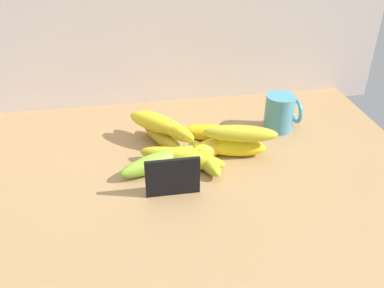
{
  "coord_description": "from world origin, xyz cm",
  "views": [
    {
      "loc": [
        -9.53,
        -73.1,
        56.82
      ],
      "look_at": [
        3.74,
        4.95,
        8.0
      ],
      "focal_mm": 39.3,
      "sensor_mm": 36.0,
      "label": 1
    }
  ],
  "objects_px": {
    "banana_3": "(215,146)",
    "banana_7": "(156,123)",
    "banana_9": "(165,125)",
    "banana_6": "(160,161)",
    "banana_2": "(204,158)",
    "chalkboard_sign": "(173,178)",
    "banana_0": "(182,158)",
    "banana_1": "(232,147)",
    "banana_5": "(208,132)",
    "banana_8": "(240,134)",
    "coffee_mug": "(280,113)",
    "banana_4": "(163,139)"
  },
  "relations": [
    {
      "from": "coffee_mug",
      "to": "banana_0",
      "type": "height_order",
      "value": "coffee_mug"
    },
    {
      "from": "coffee_mug",
      "to": "banana_1",
      "type": "height_order",
      "value": "coffee_mug"
    },
    {
      "from": "coffee_mug",
      "to": "banana_3",
      "type": "bearing_deg",
      "value": -154.8
    },
    {
      "from": "chalkboard_sign",
      "to": "banana_7",
      "type": "height_order",
      "value": "chalkboard_sign"
    },
    {
      "from": "chalkboard_sign",
      "to": "banana_0",
      "type": "distance_m",
      "value": 0.1
    },
    {
      "from": "banana_5",
      "to": "banana_2",
      "type": "bearing_deg",
      "value": -105.88
    },
    {
      "from": "chalkboard_sign",
      "to": "coffee_mug",
      "type": "bearing_deg",
      "value": 36.06
    },
    {
      "from": "banana_1",
      "to": "banana_4",
      "type": "bearing_deg",
      "value": 155.55
    },
    {
      "from": "banana_3",
      "to": "banana_9",
      "type": "distance_m",
      "value": 0.13
    },
    {
      "from": "banana_0",
      "to": "banana_8",
      "type": "xyz_separation_m",
      "value": [
        0.14,
        0.01,
        0.04
      ]
    },
    {
      "from": "banana_6",
      "to": "banana_9",
      "type": "relative_size",
      "value": 1.04
    },
    {
      "from": "banana_0",
      "to": "banana_3",
      "type": "height_order",
      "value": "banana_0"
    },
    {
      "from": "banana_3",
      "to": "banana_4",
      "type": "distance_m",
      "value": 0.13
    },
    {
      "from": "banana_7",
      "to": "banana_3",
      "type": "bearing_deg",
      "value": -27.7
    },
    {
      "from": "banana_0",
      "to": "banana_6",
      "type": "height_order",
      "value": "same"
    },
    {
      "from": "banana_7",
      "to": "coffee_mug",
      "type": "bearing_deg",
      "value": 3.77
    },
    {
      "from": "coffee_mug",
      "to": "banana_6",
      "type": "distance_m",
      "value": 0.35
    },
    {
      "from": "banana_0",
      "to": "banana_2",
      "type": "xyz_separation_m",
      "value": [
        0.05,
        -0.0,
        -0.0
      ]
    },
    {
      "from": "banana_3",
      "to": "banana_6",
      "type": "height_order",
      "value": "banana_6"
    },
    {
      "from": "banana_3",
      "to": "banana_7",
      "type": "height_order",
      "value": "banana_7"
    },
    {
      "from": "coffee_mug",
      "to": "banana_7",
      "type": "xyz_separation_m",
      "value": [
        -0.32,
        -0.02,
        0.01
      ]
    },
    {
      "from": "coffee_mug",
      "to": "banana_2",
      "type": "distance_m",
      "value": 0.26
    },
    {
      "from": "banana_0",
      "to": "banana_2",
      "type": "relative_size",
      "value": 1.31
    },
    {
      "from": "coffee_mug",
      "to": "banana_5",
      "type": "relative_size",
      "value": 0.62
    },
    {
      "from": "coffee_mug",
      "to": "banana_2",
      "type": "xyz_separation_m",
      "value": [
        -0.22,
        -0.13,
        -0.03
      ]
    },
    {
      "from": "coffee_mug",
      "to": "banana_8",
      "type": "xyz_separation_m",
      "value": [
        -0.14,
        -0.11,
        0.02
      ]
    },
    {
      "from": "banana_3",
      "to": "banana_8",
      "type": "relative_size",
      "value": 0.95
    },
    {
      "from": "banana_1",
      "to": "banana_6",
      "type": "relative_size",
      "value": 0.79
    },
    {
      "from": "banana_2",
      "to": "banana_3",
      "type": "xyz_separation_m",
      "value": [
        0.03,
        0.04,
        0.0
      ]
    },
    {
      "from": "banana_4",
      "to": "banana_5",
      "type": "distance_m",
      "value": 0.11
    },
    {
      "from": "banana_6",
      "to": "banana_9",
      "type": "height_order",
      "value": "banana_9"
    },
    {
      "from": "banana_3",
      "to": "banana_4",
      "type": "bearing_deg",
      "value": 152.75
    },
    {
      "from": "banana_1",
      "to": "banana_7",
      "type": "bearing_deg",
      "value": 154.95
    },
    {
      "from": "banana_0",
      "to": "banana_8",
      "type": "height_order",
      "value": "banana_8"
    },
    {
      "from": "banana_1",
      "to": "banana_9",
      "type": "distance_m",
      "value": 0.17
    },
    {
      "from": "banana_2",
      "to": "chalkboard_sign",
      "type": "bearing_deg",
      "value": -131.58
    },
    {
      "from": "banana_0",
      "to": "banana_5",
      "type": "xyz_separation_m",
      "value": [
        0.08,
        0.11,
        -0.0
      ]
    },
    {
      "from": "banana_1",
      "to": "banana_2",
      "type": "distance_m",
      "value": 0.08
    },
    {
      "from": "banana_0",
      "to": "banana_9",
      "type": "bearing_deg",
      "value": 104.1
    },
    {
      "from": "banana_0",
      "to": "banana_8",
      "type": "relative_size",
      "value": 1.17
    },
    {
      "from": "banana_3",
      "to": "banana_7",
      "type": "bearing_deg",
      "value": 152.3
    },
    {
      "from": "banana_0",
      "to": "banana_6",
      "type": "bearing_deg",
      "value": -175.86
    },
    {
      "from": "banana_6",
      "to": "banana_7",
      "type": "bearing_deg",
      "value": 88.63
    },
    {
      "from": "banana_3",
      "to": "banana_8",
      "type": "xyz_separation_m",
      "value": [
        0.05,
        -0.02,
        0.04
      ]
    },
    {
      "from": "banana_6",
      "to": "banana_7",
      "type": "xyz_separation_m",
      "value": [
        0.0,
        0.11,
        0.04
      ]
    },
    {
      "from": "banana_4",
      "to": "banana_5",
      "type": "xyz_separation_m",
      "value": [
        0.11,
        0.01,
        0.0
      ]
    },
    {
      "from": "banana_5",
      "to": "banana_6",
      "type": "height_order",
      "value": "banana_6"
    },
    {
      "from": "banana_5",
      "to": "banana_9",
      "type": "height_order",
      "value": "banana_9"
    },
    {
      "from": "banana_8",
      "to": "banana_5",
      "type": "bearing_deg",
      "value": 120.88
    },
    {
      "from": "banana_1",
      "to": "banana_8",
      "type": "distance_m",
      "value": 0.05
    }
  ]
}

